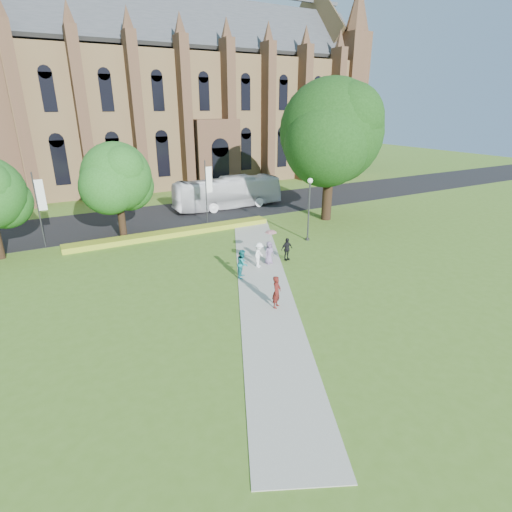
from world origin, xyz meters
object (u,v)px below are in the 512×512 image
large_tree (331,132)px  tour_coach (228,193)px  streetlamp (309,202)px  pedestrian_0 (277,292)px

large_tree → tour_coach: large_tree is taller
streetlamp → large_tree: 8.73m
large_tree → tour_coach: size_ratio=1.09×
tour_coach → pedestrian_0: size_ratio=6.48×
pedestrian_0 → tour_coach: bearing=33.0°
large_tree → pedestrian_0: size_ratio=7.07×
pedestrian_0 → streetlamp: bearing=7.8°
large_tree → tour_coach: bearing=126.3°
streetlamp → large_tree: bearing=39.3°
streetlamp → pedestrian_0: (-8.61, -8.98, -2.32)m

